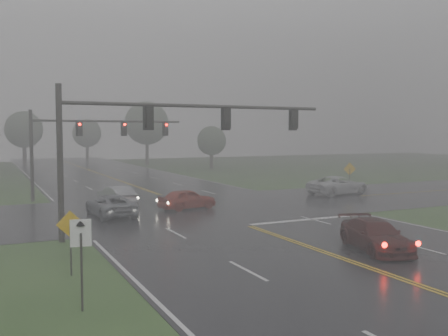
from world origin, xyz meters
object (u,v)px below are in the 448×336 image
car_grey (111,216)px  signal_gantry_far (81,137)px  sedan_maroon (375,251)px  sedan_silver (117,205)px  sedan_red (187,209)px  signal_gantry_near (154,131)px  pickup_white (338,195)px

car_grey → signal_gantry_far: (-0.12, 9.54, 4.99)m
sedan_maroon → sedan_silver: 20.55m
sedan_red → signal_gantry_far: (-5.59, 8.95, 4.99)m
sedan_silver → signal_gantry_near: signal_gantry_near is taller
sedan_red → car_grey: 5.50m
sedan_red → car_grey: (-5.47, -0.59, 0.00)m
sedan_red → pickup_white: pickup_white is taller
sedan_silver → car_grey: (-1.52, -4.74, 0.00)m
sedan_red → sedan_silver: sedan_red is taller
signal_gantry_far → sedan_maroon: bearing=-70.1°
sedan_silver → signal_gantry_near: bearing=77.2°
signal_gantry_far → sedan_silver: bearing=-71.2°
sedan_maroon → sedan_red: (-3.12, 15.14, 0.00)m
sedan_maroon → signal_gantry_far: (-8.71, 24.09, 4.99)m
signal_gantry_near → car_grey: bearing=97.4°
signal_gantry_near → sedan_maroon: bearing=-46.2°
sedan_silver → pickup_white: (18.81, -1.99, 0.00)m
sedan_silver → car_grey: bearing=62.9°
sedan_maroon → signal_gantry_far: signal_gantry_far is taller
sedan_red → signal_gantry_near: signal_gantry_near is taller
car_grey → signal_gantry_near: bearing=93.2°
sedan_silver → pickup_white: bearing=164.6°
sedan_maroon → sedan_red: sedan_red is taller
sedan_silver → signal_gantry_near: 12.48m
signal_gantry_far → signal_gantry_near: bearing=-86.6°
car_grey → signal_gantry_far: signal_gantry_far is taller
sedan_silver → signal_gantry_near: (-0.67, -11.22, 5.43)m
car_grey → sedan_red: bearing=-178.1°
car_grey → signal_gantry_far: bearing=-93.6°
sedan_maroon → car_grey: car_grey is taller
signal_gantry_near → signal_gantry_far: bearing=93.4°
sedan_silver → sedan_red: bearing=124.3°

